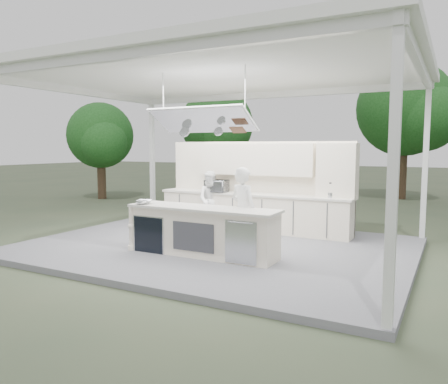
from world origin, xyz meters
The scene contains 12 objects.
ground centered at (0.00, 0.00, 0.00)m, with size 90.00×90.00×0.00m, color #414731.
stage_deck centered at (0.00, 0.00, 0.06)m, with size 8.00×6.00×0.12m, color slate.
tent centered at (0.00, -0.01, 3.71)m, with size 8.20×6.20×3.86m.
demo_island centered at (0.18, -0.91, 0.60)m, with size 3.10×0.79×0.95m.
back_counter centered at (0.00, 1.90, 0.60)m, with size 5.08×0.72×0.95m.
back_wall_unit centered at (0.44, 2.11, 1.57)m, with size 5.05×0.48×2.25m.
tree_cluster centered at (-0.16, 9.77, 3.29)m, with size 19.55×9.40×5.85m.
head_chef centered at (0.87, -0.47, 0.98)m, with size 0.63×0.41×1.72m, color white.
sous_chef centered at (-1.00, 1.55, 0.87)m, with size 0.73×0.57×1.50m, color white.
toaster_oven centered at (-0.93, 1.70, 1.23)m, with size 0.57×0.39×0.32m, color silver.
bowl_large centered at (-1.10, -1.05, 1.11)m, with size 0.32×0.32×0.08m, color silver.
bowl_small centered at (-1.10, -1.15, 1.11)m, with size 0.25×0.25×0.08m, color silver.
Camera 1 is at (4.52, -8.14, 2.23)m, focal length 35.00 mm.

